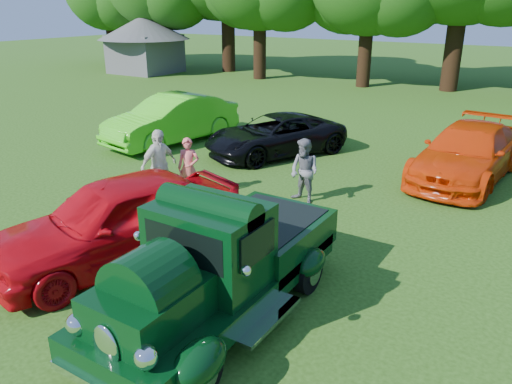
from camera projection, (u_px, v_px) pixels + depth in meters
The scene contains 10 objects.
ground at pixel (226, 303), 8.37m from camera, with size 120.00×120.00×0.00m, color #244610.
hero_pickup at pixel (220, 266), 7.80m from camera, with size 2.34×5.04×1.97m.
red_convertible at pixel (119, 219), 9.51m from camera, with size 1.99×4.94×1.68m, color red.
back_car_lime at pixel (172, 119), 17.69m from camera, with size 1.77×5.06×1.67m, color #42D31C.
back_car_black at pixel (275, 135), 16.31m from camera, with size 2.18×4.72×1.31m, color black.
back_car_orange at pixel (467, 153), 14.00m from camera, with size 2.12×5.22×1.52m, color red.
spectator_pink at pixel (189, 168), 12.71m from camera, with size 0.56×0.37×1.55m, color #F86A66.
spectator_grey at pixel (304, 171), 12.31m from camera, with size 0.79×0.62×1.63m, color slate.
spectator_white at pixel (159, 166), 12.40m from camera, with size 1.08×0.45×1.84m, color silver.
gazebo at pixel (144, 38), 35.09m from camera, with size 6.40×6.40×3.90m.
Camera 1 is at (4.25, -5.78, 4.71)m, focal length 35.00 mm.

